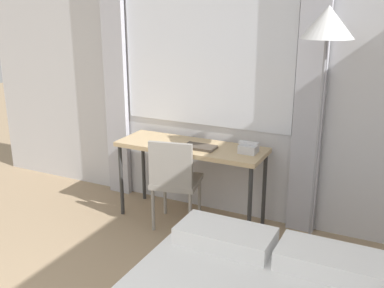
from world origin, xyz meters
The scene contains 6 objects.
wall_back_with_window centered at (-0.03, 3.37, 1.35)m, with size 5.74×0.13×2.70m.
desk centered at (-0.25, 3.06, 0.67)m, with size 1.36×0.47×0.73m.
desk_chair centered at (-0.30, 2.85, 0.48)m, with size 0.47×0.47×0.84m.
standing_lamp centered at (0.88, 2.96, 1.68)m, with size 0.38×0.38×1.93m.
telephone centered at (0.29, 3.08, 0.77)m, with size 0.17×0.14×0.10m.
book centered at (-0.13, 3.00, 0.74)m, with size 0.28×0.16×0.02m.
Camera 1 is at (1.46, -0.39, 1.94)m, focal length 42.00 mm.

